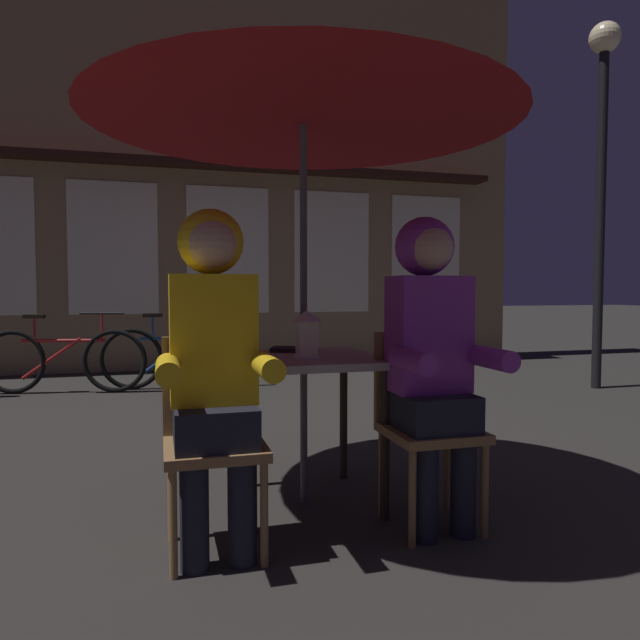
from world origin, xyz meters
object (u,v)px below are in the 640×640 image
at_px(chair_left, 213,430).
at_px(book, 291,349).
at_px(person_right_hooded, 431,339).
at_px(bicycle_second, 64,360).
at_px(lantern, 307,333).
at_px(person_left_hooded, 213,345).
at_px(chair_right, 425,416).
at_px(cafe_table, 304,376).
at_px(patio_umbrella, 303,85).
at_px(street_lamp, 602,134).
at_px(bicycle_third, 180,356).

xyz_separation_m(chair_left, book, (0.46, 0.58, 0.26)).
distance_m(person_right_hooded, bicycle_second, 4.58).
distance_m(lantern, person_left_hooded, 0.58).
bearing_deg(lantern, chair_left, -149.70).
relative_size(chair_left, chair_right, 1.00).
height_order(cafe_table, person_left_hooded, person_left_hooded).
distance_m(patio_umbrella, chair_left, 1.68).
bearing_deg(patio_umbrella, person_right_hooded, -41.57).
xyz_separation_m(chair_right, person_left_hooded, (-0.96, -0.06, 0.36)).
bearing_deg(bicycle_second, book, -64.43).
xyz_separation_m(patio_umbrella, lantern, (-0.01, -0.09, -1.20)).
relative_size(street_lamp, book, 19.40).
xyz_separation_m(person_left_hooded, bicycle_third, (0.00, 4.02, -0.50)).
distance_m(person_left_hooded, person_right_hooded, 0.96).
bearing_deg(bicycle_second, person_left_hooded, -73.90).
bearing_deg(patio_umbrella, chair_right, -37.55).
distance_m(cafe_table, chair_left, 0.62).
height_order(patio_umbrella, chair_right, patio_umbrella).
distance_m(lantern, book, 0.32).
distance_m(chair_left, person_right_hooded, 1.03).
xyz_separation_m(lantern, bicycle_third, (-0.47, 3.69, -0.51)).
distance_m(lantern, bicycle_third, 3.76).
xyz_separation_m(patio_umbrella, person_left_hooded, (-0.48, -0.43, -1.21)).
xyz_separation_m(lantern, chair_left, (-0.47, -0.28, -0.37)).
xyz_separation_m(lantern, street_lamp, (3.88, 2.48, 1.85)).
relative_size(patio_umbrella, person_right_hooded, 1.65).
bearing_deg(bicycle_second, cafe_table, -65.49).
distance_m(cafe_table, street_lamp, 5.00).
xyz_separation_m(bicycle_third, book, (0.46, -3.39, 0.41)).
height_order(patio_umbrella, bicycle_second, patio_umbrella).
bearing_deg(street_lamp, lantern, -147.38).
bearing_deg(cafe_table, person_left_hooded, -138.43).
distance_m(cafe_table, person_left_hooded, 0.67).
height_order(person_left_hooded, bicycle_second, person_left_hooded).
relative_size(chair_left, bicycle_second, 0.53).
xyz_separation_m(chair_left, chair_right, (0.96, 0.00, 0.00)).
distance_m(chair_right, street_lamp, 4.91).
bearing_deg(bicycle_third, street_lamp, -15.52).
bearing_deg(bicycle_second, bicycle_third, -0.24).
bearing_deg(cafe_table, patio_umbrella, 0.00).
bearing_deg(person_left_hooded, lantern, 35.18).
xyz_separation_m(person_right_hooded, bicycle_third, (-0.96, 4.02, -0.50)).
xyz_separation_m(cafe_table, street_lamp, (3.87, 2.39, 2.08)).
distance_m(chair_right, bicycle_second, 4.51).
bearing_deg(chair_left, cafe_table, 37.55).
height_order(bicycle_second, bicycle_third, same).
xyz_separation_m(lantern, chair_right, (0.49, -0.28, -0.37)).
distance_m(person_right_hooded, book, 0.81).
relative_size(chair_left, street_lamp, 0.22).
height_order(person_left_hooded, person_right_hooded, same).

